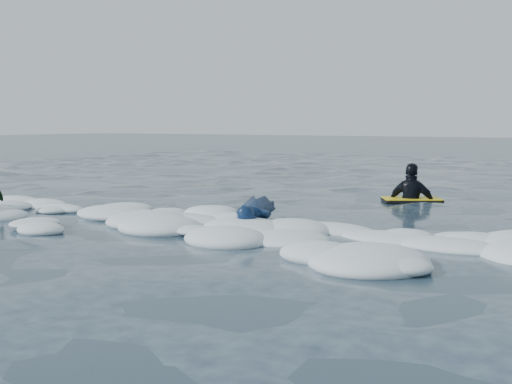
# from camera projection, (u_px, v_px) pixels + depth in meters

# --- Properties ---
(ground) EXTENTS (120.00, 120.00, 0.00)m
(ground) POSITION_uv_depth(u_px,v_px,m) (139.00, 240.00, 7.95)
(ground) COLOR #172E37
(ground) RESTS_ON ground
(foam_band) EXTENTS (12.00, 3.10, 0.30)m
(foam_band) POSITION_uv_depth(u_px,v_px,m) (190.00, 228.00, 8.83)
(foam_band) COLOR white
(foam_band) RESTS_ON ground
(prone_woman_unit) EXTENTS (1.04, 1.57, 0.38)m
(prone_woman_unit) POSITION_uv_depth(u_px,v_px,m) (254.00, 212.00, 8.97)
(prone_woman_unit) COLOR black
(prone_woman_unit) RESTS_ON ground
(waiting_rider_unit) EXTENTS (1.19, 1.03, 1.57)m
(waiting_rider_unit) POSITION_uv_depth(u_px,v_px,m) (412.00, 206.00, 11.68)
(waiting_rider_unit) COLOR black
(waiting_rider_unit) RESTS_ON ground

